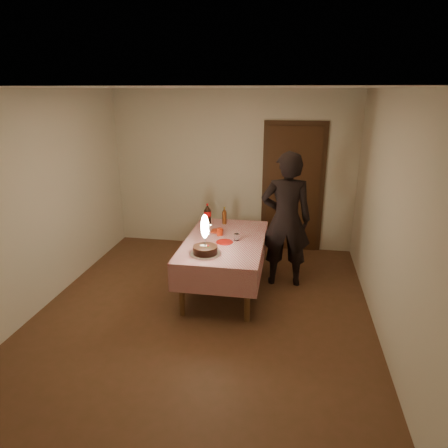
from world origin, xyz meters
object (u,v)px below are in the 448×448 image
Objects in this scene: cola_bottle at (207,215)px; photographer at (286,220)px; dining_table at (225,247)px; clear_cup at (237,237)px; birthday_cake at (205,245)px; red_cup at (220,232)px; amber_bottle_left at (224,216)px; red_plate at (225,242)px.

photographer reaches higher than cola_bottle.
clear_cup is (0.16, 0.00, 0.14)m from dining_table.
red_cup is at bearing 84.84° from birthday_cake.
clear_cup is 0.35× the size of amber_bottle_left.
red_plate is at bearing 67.83° from birthday_cake.
birthday_cake reaches higher than red_cup.
red_cup is at bearing -87.67° from amber_bottle_left.
cola_bottle is at bearing 100.40° from birthday_cake.
red_cup reaches higher than dining_table.
photographer is at bearing -19.40° from amber_bottle_left.
cola_bottle reaches higher than red_plate.
red_plate is 0.69× the size of cola_bottle.
red_cup is at bearing 149.82° from clear_cup.
photographer is at bearing 41.75° from birthday_cake.
red_plate is at bearing -80.13° from amber_bottle_left.
red_plate reaches higher than dining_table.
photographer is (0.89, -0.31, 0.09)m from amber_bottle_left.
birthday_cake is 0.45m from red_plate.
cola_bottle is (-0.35, 0.56, 0.25)m from dining_table.
red_plate is at bearing -61.05° from cola_bottle.
dining_table is 0.23m from red_cup.
red_cup reaches higher than red_plate.
birthday_cake is 1.14m from amber_bottle_left.
birthday_cake is 4.89× the size of red_cup.
photographer is at bearing 27.57° from clear_cup.
dining_table is 5.42× the size of cola_bottle.
clear_cup is 0.76m from cola_bottle.
cola_bottle is (-0.19, 1.06, 0.04)m from birthday_cake.
dining_table is 0.90m from photographer.
amber_bottle_left is at bearing 92.33° from red_cup.
red_plate is 2.44× the size of clear_cup.
amber_bottle_left is (0.04, 1.14, 0.01)m from birthday_cake.
cola_bottle is 1.25× the size of amber_bottle_left.
red_cup reaches higher than clear_cup.
photographer is (0.93, 0.83, 0.10)m from birthday_cake.
clear_cup is 0.72m from photographer.
red_plate is at bearing -65.97° from red_cup.
dining_table is at bearing -58.29° from cola_bottle.
red_cup is at bearing -168.37° from photographer.
red_plate is 0.86× the size of amber_bottle_left.
cola_bottle is at bearing 118.95° from red_plate.
clear_cup is at bearing 1.70° from dining_table.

